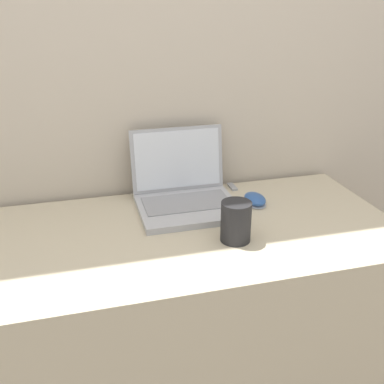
{
  "coord_description": "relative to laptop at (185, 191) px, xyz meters",
  "views": [
    {
      "loc": [
        -0.23,
        -0.81,
        1.33
      ],
      "look_at": [
        0.09,
        0.38,
        0.8
      ],
      "focal_mm": 42.0,
      "sensor_mm": 36.0,
      "label": 1
    }
  ],
  "objects": [
    {
      "name": "usb_stick",
      "position": [
        0.2,
        0.09,
        -0.04
      ],
      "size": [
        0.02,
        0.06,
        0.01
      ],
      "color": "#99999E",
      "rests_on": "desk"
    },
    {
      "name": "drink_cup",
      "position": [
        0.08,
        -0.26,
        0.01
      ],
      "size": [
        0.08,
        0.08,
        0.11
      ],
      "color": "#232326",
      "rests_on": "desk"
    },
    {
      "name": "wall_back",
      "position": [
        -0.09,
        0.17,
        0.49
      ],
      "size": [
        7.0,
        0.04,
        2.5
      ],
      "color": "beige",
      "rests_on": "ground_plane"
    },
    {
      "name": "computer_mouse",
      "position": [
        0.22,
        -0.05,
        -0.03
      ],
      "size": [
        0.07,
        0.1,
        0.03
      ],
      "color": "#B2B2B7",
      "rests_on": "desk"
    },
    {
      "name": "laptop",
      "position": [
        0.0,
        0.0,
        0.0
      ],
      "size": [
        0.31,
        0.3,
        0.23
      ],
      "color": "#ADADB2",
      "rests_on": "desk"
    },
    {
      "name": "desk",
      "position": [
        -0.09,
        -0.17,
        -0.41
      ],
      "size": [
        1.36,
        0.61,
        0.72
      ],
      "color": "beige",
      "rests_on": "ground_plane"
    }
  ]
}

